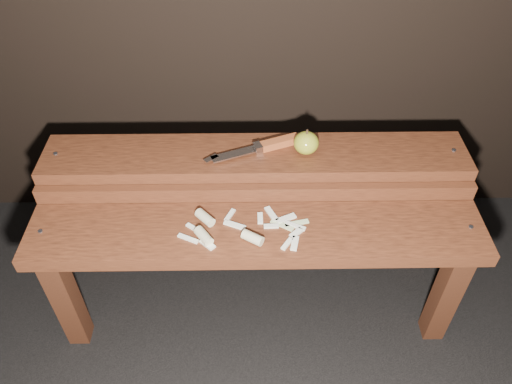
{
  "coord_description": "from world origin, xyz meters",
  "views": [
    {
      "loc": [
        -0.01,
        -0.93,
        1.38
      ],
      "look_at": [
        0.0,
        0.06,
        0.45
      ],
      "focal_mm": 35.0,
      "sensor_mm": 36.0,
      "label": 1
    }
  ],
  "objects_px": {
    "bench_rear_tier": "(256,176)",
    "apple": "(306,143)",
    "knife": "(268,146)",
    "bench_front_tier": "(257,249)"
  },
  "relations": [
    {
      "from": "apple",
      "to": "bench_front_tier",
      "type": "bearing_deg",
      "value": -121.31
    },
    {
      "from": "bench_rear_tier",
      "to": "knife",
      "type": "xyz_separation_m",
      "value": [
        0.04,
        0.02,
        0.1
      ]
    },
    {
      "from": "knife",
      "to": "bench_rear_tier",
      "type": "bearing_deg",
      "value": -150.86
    },
    {
      "from": "bench_rear_tier",
      "to": "apple",
      "type": "xyz_separation_m",
      "value": [
        0.14,
        0.0,
        0.12
      ]
    },
    {
      "from": "apple",
      "to": "knife",
      "type": "relative_size",
      "value": 0.28
    },
    {
      "from": "bench_rear_tier",
      "to": "bench_front_tier",
      "type": "bearing_deg",
      "value": -90.0
    },
    {
      "from": "apple",
      "to": "knife",
      "type": "distance_m",
      "value": 0.11
    },
    {
      "from": "bench_front_tier",
      "to": "knife",
      "type": "distance_m",
      "value": 0.3
    },
    {
      "from": "bench_rear_tier",
      "to": "apple",
      "type": "relative_size",
      "value": 15.92
    },
    {
      "from": "bench_front_tier",
      "to": "bench_rear_tier",
      "type": "bearing_deg",
      "value": 90.0
    }
  ]
}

